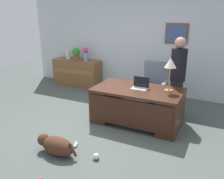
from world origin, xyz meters
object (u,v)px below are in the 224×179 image
(vase_empty, at_px, (68,54))
(dog_toy_ball, at_px, (96,156))
(dog_lying, at_px, (56,145))
(desk_lamp, at_px, (170,65))
(desk, at_px, (137,105))
(credenza, at_px, (77,73))
(armchair, at_px, (154,88))
(potted_plant, at_px, (76,53))
(vase_with_flowers, at_px, (86,53))
(dog_toy_bone, at_px, (76,144))
(person_standing, at_px, (177,77))
(laptop, at_px, (140,86))

(vase_empty, bearing_deg, dog_toy_ball, -48.81)
(dog_lying, distance_m, desk_lamp, 2.48)
(desk, bearing_deg, dog_lying, -115.26)
(credenza, height_order, desk_lamp, desk_lamp)
(desk, distance_m, armchair, 0.98)
(credenza, relative_size, potted_plant, 4.07)
(armchair, bearing_deg, dog_toy_ball, -94.34)
(vase_with_flowers, xyz_separation_m, potted_plant, (-0.33, 0.00, -0.04))
(vase_with_flowers, bearing_deg, desk_lamp, -28.31)
(desk_lamp, bearing_deg, credenza, 154.25)
(armchair, relative_size, dog_toy_ball, 10.65)
(vase_empty, bearing_deg, potted_plant, 0.00)
(vase_empty, relative_size, dog_toy_ball, 2.91)
(desk, xyz_separation_m, vase_empty, (-2.86, 1.67, 0.54))
(vase_empty, distance_m, dog_toy_bone, 3.81)
(vase_with_flowers, relative_size, dog_toy_ball, 3.84)
(dog_toy_bone, bearing_deg, desk_lamp, 50.13)
(vase_with_flowers, height_order, dog_toy_bone, vase_with_flowers)
(person_standing, relative_size, dog_toy_ball, 16.70)
(desk, xyz_separation_m, credenza, (-2.55, 1.66, -0.00))
(desk, relative_size, potted_plant, 4.83)
(desk, xyz_separation_m, dog_toy_ball, (-0.12, -1.47, -0.35))
(desk_lamp, height_order, dog_toy_bone, desk_lamp)
(dog_lying, relative_size, dog_toy_ball, 7.44)
(person_standing, xyz_separation_m, vase_empty, (-3.49, 0.99, 0.06))
(desk, relative_size, desk_lamp, 2.71)
(laptop, height_order, potted_plant, potted_plant)
(desk_lamp, bearing_deg, dog_toy_bone, -129.87)
(person_standing, distance_m, vase_with_flowers, 3.03)
(armchair, height_order, potted_plant, potted_plant)
(credenza, relative_size, vase_with_flowers, 3.73)
(dog_toy_ball, bearing_deg, dog_toy_bone, 159.63)
(potted_plant, bearing_deg, desk_lamp, -25.72)
(desk_lamp, bearing_deg, armchair, 121.80)
(person_standing, distance_m, dog_toy_bone, 2.48)
(dog_lying, relative_size, vase_with_flowers, 1.94)
(laptop, bearing_deg, armchair, 87.65)
(credenza, distance_m, laptop, 3.06)
(vase_empty, bearing_deg, desk, -30.21)
(person_standing, xyz_separation_m, laptop, (-0.60, -0.60, -0.10))
(dog_lying, distance_m, dog_toy_bone, 0.39)
(dog_lying, distance_m, vase_empty, 3.98)
(vase_with_flowers, bearing_deg, vase_empty, 180.00)
(dog_lying, height_order, laptop, laptop)
(dog_lying, bearing_deg, armchair, 72.15)
(desk, bearing_deg, vase_empty, 149.79)
(desk_lamp, relative_size, dog_toy_bone, 3.66)
(armchair, relative_size, dog_toy_bone, 6.21)
(dog_toy_ball, bearing_deg, dog_lying, -166.92)
(potted_plant, bearing_deg, desk, -33.05)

